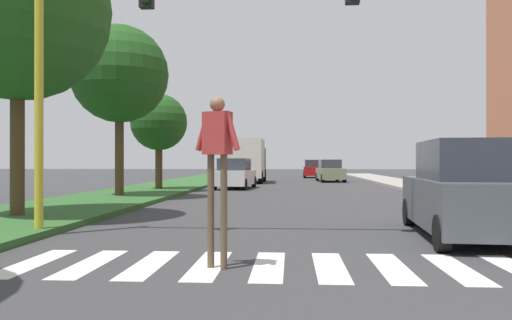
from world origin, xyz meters
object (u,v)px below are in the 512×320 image
sedan_midblock (235,175)px  sedan_far_horizon (313,169)px  tree_far (119,74)px  pedestrian_performer (217,154)px  traffic_light_gantry (142,27)px  sedan_distant (330,171)px  truck_box_delivery (248,160)px  tree_distant (159,123)px  suv_crossing (467,192)px  tree_mid (18,9)px

sedan_midblock → sedan_far_horizon: 20.22m
tree_far → pedestrian_performer: (6.00, -13.29, -3.47)m
traffic_light_gantry → pedestrian_performer: (1.99, -2.96, -2.65)m
sedan_distant → truck_box_delivery: bearing=-160.6°
pedestrian_performer → sedan_midblock: (-2.09, 21.35, -0.87)m
traffic_light_gantry → sedan_midblock: size_ratio=1.74×
tree_distant → suv_crossing: bearing=-55.5°
sedan_midblock → sedan_far_horizon: (5.25, 19.53, -0.01)m
tree_mid → suv_crossing: 11.84m
tree_far → sedan_distant: 21.35m
suv_crossing → sedan_midblock: suv_crossing is taller
tree_mid → sedan_midblock: bearing=76.0°
tree_mid → pedestrian_performer: size_ratio=3.12×
pedestrian_performer → sedan_midblock: 21.47m
traffic_light_gantry → suv_crossing: bearing=2.8°
suv_crossing → sedan_midblock: (-6.73, 18.07, -0.14)m
sedan_midblock → sedan_distant: size_ratio=1.00×
suv_crossing → truck_box_delivery: 27.05m
pedestrian_performer → suv_crossing: pedestrian_performer is taller
tree_distant → sedan_midblock: (3.56, 3.07, -2.73)m
tree_far → traffic_light_gantry: bearing=-68.8°
sedan_midblock → tree_mid: bearing=-104.0°
tree_mid → sedan_midblock: 17.00m
tree_mid → suv_crossing: tree_mid is taller
tree_distant → pedestrian_performer: (5.65, -18.28, -1.86)m
tree_mid → truck_box_delivery: 24.62m
traffic_light_gantry → sedan_far_horizon: bearing=82.3°
sedan_far_horizon → tree_distant: bearing=-111.3°
suv_crossing → sedan_distant: (-0.60, 28.34, -0.16)m
tree_far → tree_distant: tree_far is taller
sedan_distant → sedan_far_horizon: size_ratio=1.10×
pedestrian_performer → sedan_distant: (4.03, 31.62, -0.89)m
tree_mid → tree_distant: 12.93m
tree_far → tree_distant: bearing=86.0°
sedan_far_horizon → truck_box_delivery: truck_box_delivery is taller
suv_crossing → truck_box_delivery: size_ratio=0.76×
tree_distant → traffic_light_gantry: size_ratio=0.63×
sedan_distant → tree_mid: bearing=-111.1°
sedan_far_horizon → tree_far: bearing=-108.4°
sedan_distant → sedan_far_horizon: sedan_far_horizon is taller
pedestrian_performer → truck_box_delivery: truck_box_delivery is taller
traffic_light_gantry → suv_crossing: size_ratio=1.63×
suv_crossing → sedan_far_horizon: size_ratio=1.17×
sedan_far_horizon → pedestrian_performer: bearing=-94.4°
tree_mid → truck_box_delivery: bearing=80.5°
tree_mid → pedestrian_performer: (6.05, -5.50, -3.85)m
sedan_midblock → tree_distant: bearing=-139.2°
tree_distant → traffic_light_gantry: bearing=-76.5°
sedan_midblock → sedan_distant: 11.97m
truck_box_delivery → sedan_distant: bearing=19.4°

